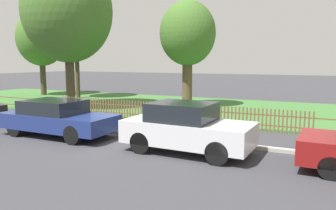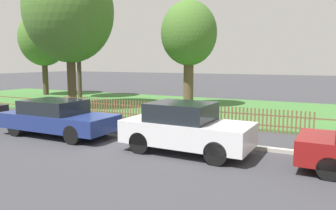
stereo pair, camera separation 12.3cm
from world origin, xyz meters
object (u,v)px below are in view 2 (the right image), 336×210
object	(u,v)px
parked_car_red_compact	(186,128)
tree_behind_motorcycle	(78,28)
parked_car_navy_estate	(57,117)
tree_far_left	(189,34)
tree_mid_park	(69,11)
covered_motorcycle	(196,113)
tree_nearest_kerb	(43,39)

from	to	relation	value
parked_car_red_compact	tree_behind_motorcycle	xyz separation A→B (m)	(-13.19, 10.33, 4.45)
parked_car_navy_estate	tree_far_left	size ratio (longest dim) A/B	0.70
parked_car_navy_estate	tree_mid_park	xyz separation A→B (m)	(-4.71, 5.95, 4.93)
parked_car_navy_estate	covered_motorcycle	xyz separation A→B (m)	(4.34, 3.04, 0.02)
covered_motorcycle	tree_behind_motorcycle	world-z (taller)	tree_behind_motorcycle
covered_motorcycle	tree_nearest_kerb	size ratio (longest dim) A/B	0.31
tree_behind_motorcycle	parked_car_navy_estate	bearing A→B (deg)	-52.32
tree_behind_motorcycle	tree_mid_park	world-z (taller)	tree_mid_park
tree_mid_park	tree_far_left	size ratio (longest dim) A/B	1.35
parked_car_red_compact	covered_motorcycle	bearing A→B (deg)	107.78
parked_car_navy_estate	tree_far_left	bearing A→B (deg)	82.32
covered_motorcycle	parked_car_navy_estate	bearing A→B (deg)	-147.55
parked_car_red_compact	tree_nearest_kerb	distance (m)	20.66
tree_nearest_kerb	tree_behind_motorcycle	world-z (taller)	tree_behind_motorcycle
parked_car_red_compact	tree_mid_park	bearing A→B (deg)	150.94
tree_nearest_kerb	tree_mid_park	size ratio (longest dim) A/B	0.79
covered_motorcycle	tree_mid_park	xyz separation A→B (m)	(-9.06, 2.91, 4.91)
covered_motorcycle	tree_far_left	distance (m)	8.02
covered_motorcycle	tree_far_left	size ratio (longest dim) A/B	0.33
parked_car_red_compact	tree_far_left	size ratio (longest dim) A/B	0.62
tree_mid_park	tree_far_left	bearing A→B (deg)	30.53
parked_car_red_compact	parked_car_navy_estate	bearing A→B (deg)	-178.13
parked_car_red_compact	tree_mid_park	xyz separation A→B (m)	(-9.92, 5.95, 4.85)
parked_car_navy_estate	tree_behind_motorcycle	xyz separation A→B (m)	(-7.98, 10.33, 4.53)
tree_behind_motorcycle	tree_mid_park	xyz separation A→B (m)	(3.26, -4.38, 0.41)
parked_car_navy_estate	tree_mid_park	world-z (taller)	tree_mid_park
parked_car_navy_estate	tree_behind_motorcycle	size ratio (longest dim) A/B	0.62
tree_mid_park	parked_car_red_compact	bearing A→B (deg)	-30.95
tree_behind_motorcycle	tree_far_left	world-z (taller)	tree_behind_motorcycle
parked_car_red_compact	tree_behind_motorcycle	size ratio (longest dim) A/B	0.55
tree_behind_motorcycle	covered_motorcycle	bearing A→B (deg)	-30.60
parked_car_navy_estate	tree_mid_park	bearing A→B (deg)	128.60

